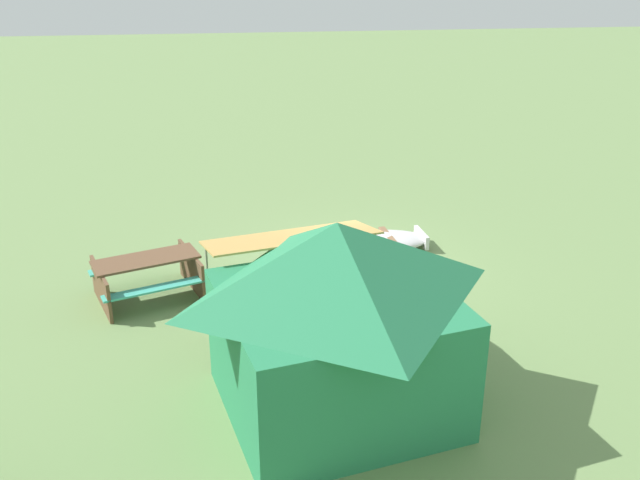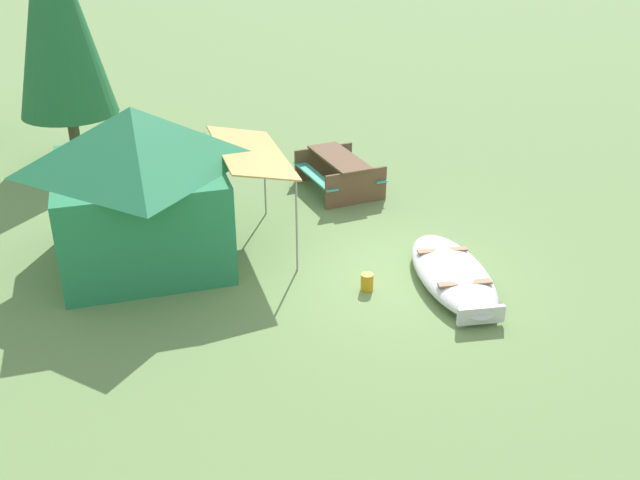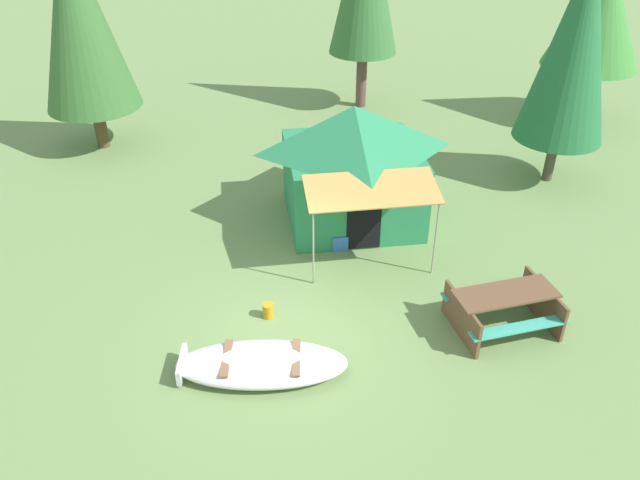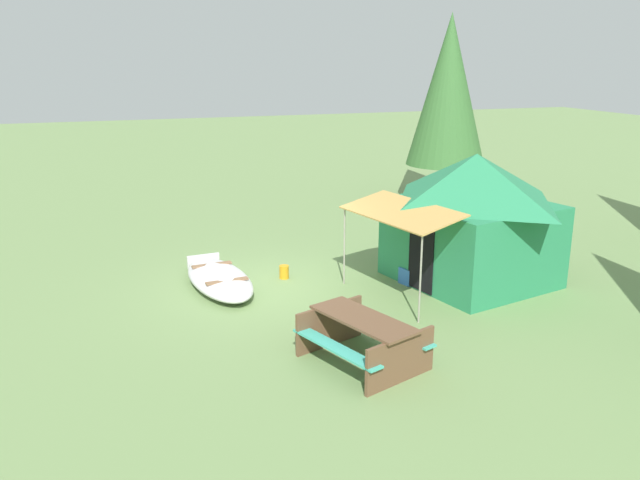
# 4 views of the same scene
# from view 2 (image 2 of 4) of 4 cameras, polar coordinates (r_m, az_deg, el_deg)

# --- Properties ---
(ground_plane) EXTENTS (80.00, 80.00, 0.00)m
(ground_plane) POSITION_cam_2_polar(r_m,az_deg,el_deg) (13.00, 5.41, -2.57)
(ground_plane) COLOR #6E8C53
(beached_rowboat) EXTENTS (3.07, 1.46, 0.38)m
(beached_rowboat) POSITION_cam_2_polar(r_m,az_deg,el_deg) (12.71, 10.30, -2.61)
(beached_rowboat) COLOR silver
(beached_rowboat) RESTS_ON ground_plane
(canvas_cabin_tent) EXTENTS (3.84, 4.69, 2.84)m
(canvas_cabin_tent) POSITION_cam_2_polar(r_m,az_deg,el_deg) (13.24, -13.88, 4.35)
(canvas_cabin_tent) COLOR #288152
(canvas_cabin_tent) RESTS_ON ground_plane
(picnic_table) EXTENTS (2.26, 1.98, 0.79)m
(picnic_table) POSITION_cam_2_polar(r_m,az_deg,el_deg) (16.21, 1.50, 5.51)
(picnic_table) COLOR brown
(picnic_table) RESTS_ON ground_plane
(cooler_box) EXTENTS (0.46, 0.53, 0.36)m
(cooler_box) POSITION_cam_2_polar(r_m,az_deg,el_deg) (13.38, -7.94, -0.94)
(cooler_box) COLOR blue
(cooler_box) RESTS_ON ground_plane
(fuel_can) EXTENTS (0.30, 0.30, 0.30)m
(fuel_can) POSITION_cam_2_polar(r_m,az_deg,el_deg) (12.38, 3.68, -3.29)
(fuel_can) COLOR orange
(fuel_can) RESTS_ON ground_plane
(pine_tree_side) EXTENTS (2.25, 2.25, 6.05)m
(pine_tree_side) POSITION_cam_2_polar(r_m,az_deg,el_deg) (18.15, -19.95, 16.55)
(pine_tree_side) COLOR #4E4636
(pine_tree_side) RESTS_ON ground_plane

